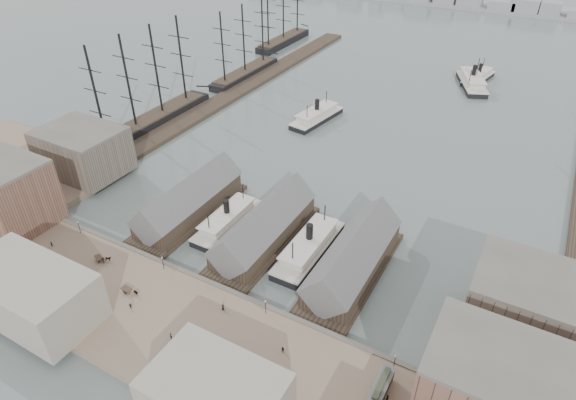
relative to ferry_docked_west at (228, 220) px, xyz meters
The scene contains 36 objects.
ground 22.10m from the ferry_docked_west, 53.77° to the right, with size 900.00×900.00×0.00m, color #53605F.
quay 39.93m from the ferry_docked_west, 70.99° to the right, with size 180.00×30.00×2.00m, color #7C6754.
seawall 26.39m from the ferry_docked_west, 60.46° to the right, with size 180.00×1.20×2.30m, color #59544C.
west_wharf 98.96m from the ferry_docked_west, 123.77° to the left, with size 10.00×220.00×1.60m, color #2D231C.
ferry_shed_west 13.26m from the ferry_docked_west, behind, with size 14.00×42.00×12.60m.
ferry_shed_center 13.26m from the ferry_docked_west, ahead, with size 14.00×42.00×12.60m.
ferry_shed_east 39.09m from the ferry_docked_west, ahead, with size 14.00×42.00×12.60m.
warehouse_west_back 57.41m from the ferry_docked_west, behind, with size 26.00×20.00×14.00m, color #60564C.
warehouse_east_back 81.38m from the ferry_docked_west, ahead, with size 28.00×20.00×15.00m, color #60564C.
street_bldg_center 59.89m from the ferry_docked_west, 56.44° to the right, with size 24.00×16.00×10.00m, color gray.
street_bldg_west 52.89m from the ferry_docked_west, 108.87° to the right, with size 30.00×16.00×12.00m, color gray.
lamp_post_far_w 40.53m from the ferry_docked_west, 142.29° to the right, with size 0.44×0.44×3.92m.
lamp_post_near_w 24.95m from the ferry_docked_west, 94.62° to the right, with size 0.44×0.44×3.92m.
lamp_post_near_e 37.45m from the ferry_docked_west, 41.46° to the right, with size 0.44×0.44×3.92m.
lamp_post_far_e 63.11m from the ferry_docked_west, 23.10° to the right, with size 0.44×0.44×3.92m.
far_shore 316.59m from the ferry_docked_west, 88.02° to the left, with size 500.00×40.00×15.72m.
ferry_docked_west is the anchor object (origin of this frame).
ferry_docked_east 26.01m from the ferry_docked_west, ahead, with size 8.49×28.30×10.11m.
ferry_open_near 76.85m from the ferry_docked_west, 97.04° to the left, with size 12.31×28.57×9.87m.
ferry_open_mid 151.58m from the ferry_docked_west, 75.56° to the left, with size 20.55×31.99×11.01m.
ferry_open_far 161.15m from the ferry_docked_west, 76.01° to the left, with size 12.20×26.17×9.00m.
sailing_ship_near 75.53m from the ferry_docked_west, 149.16° to the left, with size 9.35×64.40×38.43m.
sailing_ship_mid 122.38m from the ferry_docked_west, 121.10° to the left, with size 8.47×48.93×34.82m.
sailing_ship_far 179.43m from the ferry_docked_west, 114.60° to the left, with size 8.79×48.85×36.15m.
tram 65.88m from the ferry_docked_west, 28.89° to the right, with size 2.56×9.77×3.47m.
horse_cart_left 34.20m from the ferry_docked_west, 119.80° to the right, with size 4.75×3.17×1.54m.
horse_cart_center 35.12m from the ferry_docked_west, 94.25° to the right, with size 4.87×1.74×1.50m.
horse_cart_right 57.86m from the ferry_docked_west, 46.79° to the right, with size 4.65×1.70×1.67m.
pedestrian_0 46.98m from the ferry_docked_west, 136.11° to the right, with size 0.63×0.46×1.72m, color black.
pedestrian_1 53.83m from the ferry_docked_west, 130.44° to the right, with size 0.89×0.69×1.82m, color black.
pedestrian_2 34.92m from the ferry_docked_west, 119.02° to the right, with size 1.15×0.66×1.78m, color black.
pedestrian_3 38.57m from the ferry_docked_west, 89.48° to the right, with size 0.94×0.39×1.60m, color black.
pedestrian_4 34.32m from the ferry_docked_west, 56.48° to the right, with size 0.81×0.53×1.65m, color black.
pedestrian_5 43.24m from the ferry_docked_west, 70.83° to the right, with size 0.64×0.47×1.76m, color black.
pedestrian_6 48.87m from the ferry_docked_west, 41.34° to the right, with size 0.79×0.61×1.62m, color black.
pedestrian_8 67.50m from the ferry_docked_west, 28.52° to the right, with size 1.03×0.43×1.76m, color black.
Camera 1 is at (56.23, -70.34, 84.22)m, focal length 30.00 mm.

